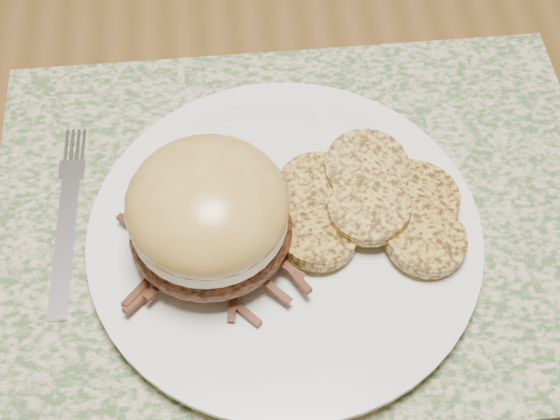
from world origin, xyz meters
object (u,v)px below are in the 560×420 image
object	(u,v)px
dining_table	(10,64)
pork_sandwich	(209,216)
fork	(68,217)
dinner_plate	(285,236)

from	to	relation	value
dining_table	pork_sandwich	distance (m)	0.37
dining_table	fork	size ratio (longest dim) A/B	9.15
pork_sandwich	fork	world-z (taller)	pork_sandwich
dining_table	dinner_plate	size ratio (longest dim) A/B	5.77
dinner_plate	dining_table	bearing A→B (deg)	131.26
dining_table	fork	bearing A→B (deg)	-69.98
pork_sandwich	dining_table	bearing A→B (deg)	117.47
dinner_plate	fork	size ratio (longest dim) A/B	1.59
pork_sandwich	fork	bearing A→B (deg)	150.48
dinner_plate	fork	distance (m)	0.16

